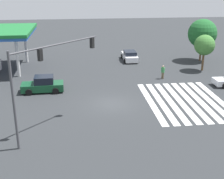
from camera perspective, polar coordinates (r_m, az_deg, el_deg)
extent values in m
plane|color=#2B2D30|center=(29.32, 0.00, -2.64)|extent=(128.56, 128.56, 0.00)
cube|color=silver|center=(32.11, 18.75, -1.69)|extent=(10.45, 0.60, 0.01)
cube|color=silver|center=(31.72, 17.20, -1.78)|extent=(10.45, 0.60, 0.01)
cube|color=silver|center=(31.36, 15.60, -1.87)|extent=(10.45, 0.60, 0.01)
cube|color=silver|center=(31.02, 13.97, -1.96)|extent=(10.45, 0.60, 0.01)
cube|color=silver|center=(30.71, 12.31, -2.04)|extent=(10.45, 0.60, 0.01)
cube|color=silver|center=(30.43, 10.61, -2.13)|extent=(10.45, 0.60, 0.01)
cube|color=silver|center=(30.17, 8.88, -2.22)|extent=(10.45, 0.60, 0.01)
cube|color=silver|center=(29.94, 7.13, -2.31)|extent=(10.45, 0.60, 0.01)
cylinder|color=#47474C|center=(21.48, -17.53, -2.29)|extent=(0.18, 0.18, 6.91)
cylinder|color=#47474C|center=(22.97, -9.92, 8.13)|extent=(5.88, 5.88, 0.12)
cube|color=black|center=(22.04, -13.02, 6.17)|extent=(0.40, 0.40, 0.84)
sphere|color=red|center=(22.14, -12.70, 6.26)|extent=(0.16, 0.16, 0.16)
cube|color=black|center=(25.60, -3.67, 8.50)|extent=(0.40, 0.40, 0.84)
sphere|color=gold|center=(25.72, -3.43, 8.56)|extent=(0.16, 0.16, 0.16)
cylinder|color=black|center=(36.78, 18.88, 1.54)|extent=(0.22, 0.68, 0.68)
cube|color=silver|center=(44.74, 3.22, 6.00)|extent=(4.42, 1.78, 0.73)
cube|color=black|center=(44.32, 3.30, 6.70)|extent=(2.22, 1.59, 0.53)
cylinder|color=black|center=(45.96, 1.81, 6.11)|extent=(0.63, 0.23, 0.62)
cylinder|color=black|center=(46.26, 4.02, 6.16)|extent=(0.63, 0.23, 0.62)
cylinder|color=black|center=(43.34, 2.36, 5.25)|extent=(0.63, 0.23, 0.62)
cylinder|color=black|center=(43.66, 4.69, 5.31)|extent=(0.63, 0.23, 0.62)
cube|color=#144728|center=(33.03, -12.57, 0.52)|extent=(1.96, 4.33, 0.75)
cube|color=black|center=(32.79, -12.34, 1.77)|extent=(1.70, 1.97, 0.74)
cylinder|color=black|center=(32.37, -14.97, -0.51)|extent=(0.24, 0.67, 0.66)
cylinder|color=black|center=(34.11, -14.66, 0.56)|extent=(0.24, 0.67, 0.66)
cylinder|color=black|center=(32.15, -10.29, -0.28)|extent=(0.24, 0.67, 0.66)
cylinder|color=black|center=(33.90, -10.22, 0.79)|extent=(0.24, 0.67, 0.66)
cylinder|color=silver|center=(38.48, -16.89, 5.49)|extent=(0.36, 0.36, 4.48)
cylinder|color=silver|center=(44.98, -15.47, 7.62)|extent=(0.36, 0.36, 4.48)
cylinder|color=brown|center=(36.92, 9.35, 2.52)|extent=(0.14, 0.14, 0.77)
cylinder|color=brown|center=(36.99, 9.13, 2.56)|extent=(0.14, 0.14, 0.77)
cube|color=#337A42|center=(36.76, 9.30, 3.57)|extent=(0.41, 0.41, 0.61)
sphere|color=tan|center=(36.65, 9.33, 4.18)|extent=(0.21, 0.21, 0.21)
cylinder|color=brown|center=(41.25, 16.27, 4.84)|extent=(0.26, 0.26, 2.19)
sphere|color=#3D7533|center=(40.77, 16.56, 7.80)|extent=(2.56, 2.56, 2.56)
cylinder|color=brown|center=(46.18, 15.87, 6.42)|extent=(0.26, 0.26, 2.17)
sphere|color=#1E5B28|center=(45.65, 16.20, 9.81)|extent=(3.99, 3.99, 3.99)
cylinder|color=red|center=(36.27, -11.68, 1.99)|extent=(0.22, 0.22, 0.70)
sphere|color=red|center=(36.15, -11.73, 2.61)|extent=(0.20, 0.20, 0.20)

